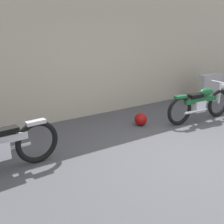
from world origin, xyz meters
TOP-DOWN VIEW (x-y plane):
  - ground_plane at (0.00, 0.00)m, footprint 40.00×40.00m
  - building_wall at (0.00, 3.36)m, footprint 18.00×0.30m
  - stone_marker at (3.36, 2.40)m, footprint 0.78×0.21m
  - helmet at (0.28, 1.90)m, footprint 0.30×0.30m
  - motorcycle_green at (1.72, 1.38)m, footprint 2.02×0.56m

SIDE VIEW (x-z plane):
  - ground_plane at x=0.00m, z-range 0.00..0.00m
  - helmet at x=0.28m, z-range 0.00..0.30m
  - stone_marker at x=3.36m, z-range 0.00..0.84m
  - motorcycle_green at x=1.72m, z-range -0.02..0.89m
  - building_wall at x=0.00m, z-range 0.00..3.26m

